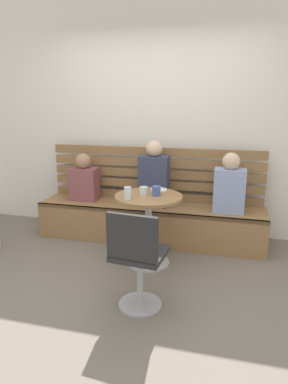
# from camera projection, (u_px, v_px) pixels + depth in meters

# --- Properties ---
(ground) EXTENTS (8.00, 8.00, 0.00)m
(ground) POSITION_uv_depth(u_px,v_px,m) (119.00, 290.00, 3.03)
(ground) COLOR #70665B
(back_wall) EXTENTS (5.20, 0.10, 2.90)m
(back_wall) POSITION_uv_depth(u_px,v_px,m) (158.00, 118.00, 4.19)
(back_wall) COLOR silver
(back_wall) RESTS_ON ground
(booth_bench) EXTENTS (2.70, 0.52, 0.44)m
(booth_bench) POSITION_uv_depth(u_px,v_px,m) (149.00, 222.00, 4.09)
(booth_bench) COLOR olive
(booth_bench) RESTS_ON ground
(booth_backrest) EXTENTS (2.65, 0.04, 0.66)m
(booth_backrest) POSITION_uv_depth(u_px,v_px,m) (154.00, 174.00, 4.18)
(booth_backrest) COLOR olive
(booth_backrest) RESTS_ON booth_bench
(cafe_table) EXTENTS (0.68, 0.68, 0.74)m
(cafe_table) POSITION_uv_depth(u_px,v_px,m) (149.00, 216.00, 3.41)
(cafe_table) COLOR #ADADB2
(cafe_table) RESTS_ON ground
(white_chair) EXTENTS (0.44, 0.44, 0.85)m
(white_chair) POSITION_uv_depth(u_px,v_px,m) (137.00, 257.00, 2.63)
(white_chair) COLOR #ADADB2
(white_chair) RESTS_ON ground
(person_adult) EXTENTS (0.34, 0.22, 0.78)m
(person_adult) POSITION_uv_depth(u_px,v_px,m) (154.00, 177.00, 3.96)
(person_adult) COLOR #333851
(person_adult) RESTS_ON booth_bench
(person_child_left) EXTENTS (0.34, 0.22, 0.67)m
(person_child_left) POSITION_uv_depth(u_px,v_px,m) (230.00, 186.00, 3.73)
(person_child_left) COLOR #8C9EC6
(person_child_left) RESTS_ON booth_bench
(person_child_middle) EXTENTS (0.34, 0.22, 0.59)m
(person_child_middle) POSITION_uv_depth(u_px,v_px,m) (84.00, 180.00, 4.21)
(person_child_middle) COLOR brown
(person_child_middle) RESTS_ON booth_bench
(cup_mug_blue) EXTENTS (0.08, 0.08, 0.09)m
(cup_mug_blue) POSITION_uv_depth(u_px,v_px,m) (156.00, 191.00, 3.33)
(cup_mug_blue) COLOR #3D5B9E
(cup_mug_blue) RESTS_ON cafe_table
(cup_glass_tall) EXTENTS (0.07, 0.07, 0.12)m
(cup_glass_tall) POSITION_uv_depth(u_px,v_px,m) (128.00, 193.00, 3.20)
(cup_glass_tall) COLOR silver
(cup_glass_tall) RESTS_ON cafe_table
(cup_glass_short) EXTENTS (0.08, 0.08, 0.08)m
(cup_glass_short) POSITION_uv_depth(u_px,v_px,m) (144.00, 191.00, 3.37)
(cup_glass_short) COLOR silver
(cup_glass_short) RESTS_ON cafe_table
(plate_small) EXTENTS (0.17, 0.17, 0.01)m
(plate_small) POSITION_uv_depth(u_px,v_px,m) (159.00, 190.00, 3.55)
(plate_small) COLOR white
(plate_small) RESTS_ON cafe_table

